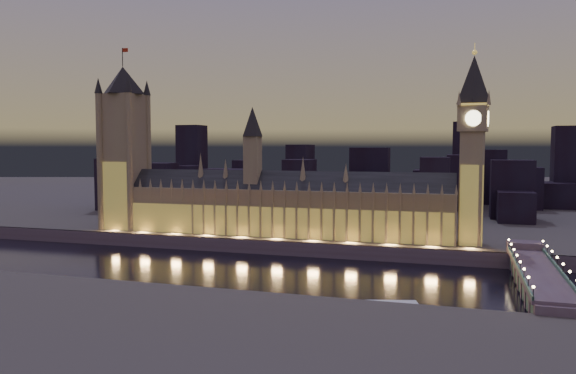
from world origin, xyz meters
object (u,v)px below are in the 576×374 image
(victoria_tower, at_px, (124,140))
(elizabeth_tower, at_px, (473,133))
(palace_of_westminster, at_px, (282,205))
(river_boat, at_px, (385,310))
(westminster_bridge, at_px, (536,277))

(victoria_tower, relative_size, elizabeth_tower, 1.08)
(palace_of_westminster, height_order, river_boat, palace_of_westminster)
(victoria_tower, bearing_deg, westminster_bridge, -15.00)
(elizabeth_tower, height_order, westminster_bridge, elizabeth_tower)
(elizabeth_tower, height_order, river_boat, elizabeth_tower)
(victoria_tower, height_order, elizabeth_tower, victoria_tower)
(westminster_bridge, relative_size, river_boat, 2.48)
(elizabeth_tower, bearing_deg, river_boat, -104.98)
(palace_of_westminster, height_order, victoria_tower, victoria_tower)
(elizabeth_tower, xyz_separation_m, westminster_bridge, (25.95, -65.38, -62.98))
(palace_of_westminster, relative_size, elizabeth_tower, 1.85)
(palace_of_westminster, distance_m, river_boat, 142.67)
(palace_of_westminster, bearing_deg, westminster_bridge, -25.83)
(palace_of_westminster, relative_size, victoria_tower, 1.71)
(westminster_bridge, bearing_deg, victoria_tower, 165.00)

